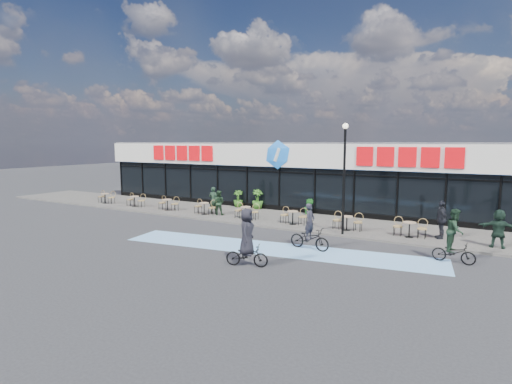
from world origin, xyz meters
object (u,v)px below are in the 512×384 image
bistro_set_0 (106,197)px  pedestrian_c (499,228)px  potted_plant_left (238,199)px  potted_plant_mid (258,199)px  potted_plant_right (309,206)px  pedestrian_a (441,220)px  cyclist_b (454,240)px  lamp_post (344,169)px  cyclist_a (310,235)px  patron_left (214,200)px  patron_right (219,203)px

bistro_set_0 → pedestrian_c: size_ratio=0.91×
potted_plant_left → potted_plant_mid: size_ratio=0.88×
potted_plant_right → pedestrian_a: (7.80, -2.77, 0.39)m
potted_plant_left → cyclist_b: cyclist_b is taller
potted_plant_mid → lamp_post: bearing=-31.2°
cyclist_a → patron_left: bearing=151.4°
patron_left → cyclist_b: bearing=159.5°
lamp_post → cyclist_b: lamp_post is taller
pedestrian_a → cyclist_b: bearing=-11.0°
cyclist_b → patron_right: bearing=165.7°
patron_left → pedestrian_c: size_ratio=1.01×
potted_plant_left → patron_left: patron_left is taller
patron_right → potted_plant_left: bearing=-95.8°
potted_plant_left → potted_plant_right: (5.40, -0.24, -0.07)m
potted_plant_right → cyclist_b: 10.70m
patron_right → patron_left: bearing=-38.6°
potted_plant_mid → pedestrian_c: size_ratio=0.79×
potted_plant_left → cyclist_a: (8.46, -7.57, -0.03)m
lamp_post → patron_left: lamp_post is taller
potted_plant_mid → cyclist_a: (6.88, -7.57, -0.11)m
potted_plant_mid → pedestrian_a: bearing=-14.5°
potted_plant_left → patron_right: patron_right is taller
potted_plant_mid → patron_left: bearing=-117.2°
potted_plant_mid → potted_plant_right: potted_plant_mid is taller
potted_plant_mid → cyclist_a: bearing=-47.7°
patron_right → cyclist_a: size_ratio=0.76×
pedestrian_a → pedestrian_c: (2.31, -0.61, -0.06)m
patron_left → cyclist_a: (8.41, -4.60, -0.30)m
bistro_set_0 → cyclist_a: bearing=-13.1°
bistro_set_0 → potted_plant_left: bearing=19.8°
patron_left → patron_right: bearing=151.9°
pedestrian_c → bistro_set_0: bearing=0.4°
potted_plant_mid → pedestrian_a: (11.63, -3.01, 0.24)m
lamp_post → potted_plant_right: lamp_post is taller
potted_plant_left → pedestrian_a: size_ratio=0.65×
potted_plant_left → patron_right: size_ratio=0.77×
potted_plant_left → patron_right: (0.60, -3.20, 0.18)m
cyclist_a → potted_plant_mid: bearing=132.3°
lamp_post → patron_left: (-8.88, 1.47, -2.34)m
lamp_post → bistro_set_0: 18.61m
potted_plant_right → patron_right: 5.65m
potted_plant_left → pedestrian_c: (15.51, -3.61, 0.26)m
patron_left → pedestrian_a: pedestrian_a is taller
potted_plant_left → potted_plant_mid: potted_plant_mid is taller
pedestrian_a → patron_left: bearing=-113.5°
potted_plant_mid → pedestrian_c: (13.93, -3.61, 0.18)m
potted_plant_right → cyclist_a: size_ratio=0.51×
patron_right → cyclist_a: cyclist_a is taller
lamp_post → pedestrian_c: (6.58, 0.83, -2.36)m
potted_plant_left → pedestrian_a: pedestrian_a is taller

